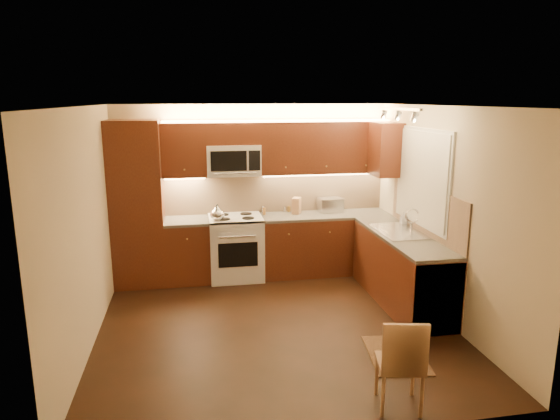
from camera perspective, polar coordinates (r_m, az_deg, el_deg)
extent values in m
cube|color=black|center=(5.92, -0.50, -13.12)|extent=(4.00, 4.00, 0.01)
cube|color=beige|center=(5.33, -0.55, 11.84)|extent=(4.00, 4.00, 0.01)
cube|color=#C0AE8C|center=(7.43, -3.12, 2.38)|extent=(4.00, 0.01, 2.50)
cube|color=#C0AE8C|center=(3.63, 4.86, -8.84)|extent=(4.00, 0.01, 2.50)
cube|color=#C0AE8C|center=(5.53, -21.41, -2.10)|extent=(0.01, 4.00, 2.50)
cube|color=#C0AE8C|center=(6.15, 18.18, -0.44)|extent=(0.01, 4.00, 2.50)
cube|color=#43180E|center=(7.14, -16.06, 0.65)|extent=(0.70, 0.60, 2.30)
cube|color=#43180E|center=(7.28, -10.53, -4.69)|extent=(0.62, 0.60, 0.86)
cube|color=#353331|center=(7.16, -10.67, -1.25)|extent=(0.62, 0.60, 0.04)
cube|color=#43180E|center=(7.53, 5.13, -3.93)|extent=(1.92, 0.60, 0.86)
cube|color=#353331|center=(7.42, 5.20, -0.60)|extent=(1.92, 0.60, 0.04)
cube|color=#43180E|center=(6.58, 13.73, -6.73)|extent=(0.60, 2.00, 0.86)
cube|color=#353331|center=(6.45, 13.94, -2.96)|extent=(0.60, 2.00, 0.04)
cube|color=silver|center=(5.99, 16.44, -8.86)|extent=(0.58, 0.60, 0.84)
cube|color=tan|center=(7.48, -0.45, 2.07)|extent=(3.30, 0.02, 0.60)
cube|color=tan|center=(6.50, 16.43, -0.08)|extent=(0.02, 2.00, 0.60)
cube|color=#43180E|center=(7.12, -10.99, 6.79)|extent=(0.62, 0.35, 0.75)
cube|color=#43180E|center=(7.38, 5.10, 7.17)|extent=(1.92, 0.35, 0.75)
cube|color=#43180E|center=(7.12, -5.45, 8.74)|extent=(0.76, 0.35, 0.31)
cube|color=#43180E|center=(7.23, 12.05, 6.83)|extent=(0.35, 0.50, 0.75)
cube|color=silver|center=(6.56, 16.02, 3.61)|extent=(0.03, 1.44, 1.24)
cube|color=silver|center=(6.55, 15.87, 3.61)|extent=(0.02, 1.36, 1.16)
cube|color=silver|center=(6.16, 13.43, 11.25)|extent=(0.04, 1.20, 0.03)
cube|color=silver|center=(7.55, 5.78, 0.60)|extent=(0.37, 0.29, 0.21)
cube|color=#8B5D3E|center=(7.39, 1.90, 0.51)|extent=(0.17, 0.20, 0.24)
cylinder|color=silver|center=(7.45, -1.94, 0.07)|extent=(0.04, 0.04, 0.10)
cylinder|color=olive|center=(7.52, 1.03, 0.13)|extent=(0.05, 0.05, 0.09)
cylinder|color=silver|center=(7.51, 0.58, 0.11)|extent=(0.05, 0.05, 0.09)
cylinder|color=olive|center=(7.33, -1.83, -0.14)|extent=(0.05, 0.05, 0.10)
imported|color=#BCBCC0|center=(6.96, 14.00, -0.93)|extent=(0.08, 0.08, 0.17)
cube|color=black|center=(5.44, 13.17, -15.89)|extent=(0.66, 0.89, 0.01)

